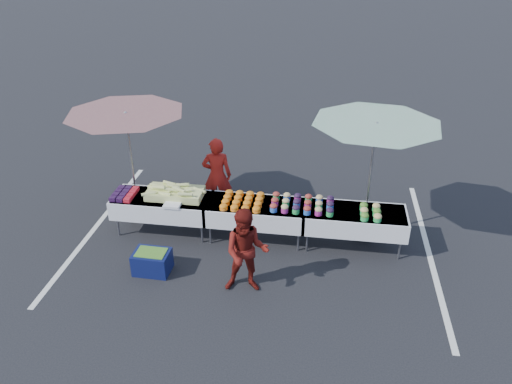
# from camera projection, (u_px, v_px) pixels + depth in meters

# --- Properties ---
(ground) EXTENTS (80.00, 80.00, 0.00)m
(ground) POSITION_uv_depth(u_px,v_px,m) (256.00, 238.00, 9.54)
(ground) COLOR black
(stripe_left) EXTENTS (0.10, 5.00, 0.00)m
(stripe_left) POSITION_uv_depth(u_px,v_px,m) (98.00, 225.00, 9.95)
(stripe_left) COLOR silver
(stripe_left) RESTS_ON ground
(stripe_right) EXTENTS (0.10, 5.00, 0.00)m
(stripe_right) POSITION_uv_depth(u_px,v_px,m) (429.00, 252.00, 9.13)
(stripe_right) COLOR silver
(stripe_right) RESTS_ON ground
(table_left) EXTENTS (1.86, 0.81, 0.75)m
(table_left) POSITION_uv_depth(u_px,v_px,m) (163.00, 205.00, 9.49)
(table_left) COLOR white
(table_left) RESTS_ON ground
(table_center) EXTENTS (1.86, 0.81, 0.75)m
(table_center) POSITION_uv_depth(u_px,v_px,m) (256.00, 212.00, 9.26)
(table_center) COLOR white
(table_center) RESTS_ON ground
(table_right) EXTENTS (1.86, 0.81, 0.75)m
(table_right) POSITION_uv_depth(u_px,v_px,m) (354.00, 219.00, 9.03)
(table_right) COLOR white
(table_right) RESTS_ON ground
(berry_punnets) EXTENTS (0.40, 0.54, 0.08)m
(berry_punnets) POSITION_uv_depth(u_px,v_px,m) (124.00, 194.00, 9.43)
(berry_punnets) COLOR black
(berry_punnets) RESTS_ON table_left
(corn_pile) EXTENTS (1.16, 0.57, 0.26)m
(corn_pile) POSITION_uv_depth(u_px,v_px,m) (174.00, 193.00, 9.37)
(corn_pile) COLOR #C0DA70
(corn_pile) RESTS_ON table_left
(plastic_bags) EXTENTS (0.30, 0.25, 0.05)m
(plastic_bags) POSITION_uv_depth(u_px,v_px,m) (172.00, 205.00, 9.10)
(plastic_bags) COLOR white
(plastic_bags) RESTS_ON table_left
(carrot_bowls) EXTENTS (0.75, 0.69, 0.11)m
(carrot_bowls) POSITION_uv_depth(u_px,v_px,m) (243.00, 201.00, 9.18)
(carrot_bowls) COLOR orange
(carrot_bowls) RESTS_ON table_center
(potato_cups) EXTENTS (1.14, 0.58, 0.16)m
(potato_cups) POSITION_uv_depth(u_px,v_px,m) (302.00, 203.00, 9.03)
(potato_cups) COLOR blue
(potato_cups) RESTS_ON table_right
(bean_baskets) EXTENTS (0.36, 0.50, 0.15)m
(bean_baskets) POSITION_uv_depth(u_px,v_px,m) (371.00, 212.00, 8.79)
(bean_baskets) COLOR green
(bean_baskets) RESTS_ON table_right
(vendor) EXTENTS (0.64, 0.47, 1.62)m
(vendor) POSITION_uv_depth(u_px,v_px,m) (217.00, 176.00, 10.05)
(vendor) COLOR #A21912
(vendor) RESTS_ON ground
(customer) EXTENTS (0.78, 0.63, 1.48)m
(customer) POSITION_uv_depth(u_px,v_px,m) (246.00, 252.00, 7.87)
(customer) COLOR #60130E
(customer) RESTS_ON ground
(umbrella_left) EXTENTS (2.48, 2.48, 2.27)m
(umbrella_left) POSITION_uv_depth(u_px,v_px,m) (126.00, 122.00, 9.22)
(umbrella_left) COLOR black
(umbrella_left) RESTS_ON ground
(umbrella_right) EXTENTS (2.77, 2.77, 2.32)m
(umbrella_right) POSITION_uv_depth(u_px,v_px,m) (375.00, 133.00, 8.62)
(umbrella_right) COLOR black
(umbrella_right) RESTS_ON ground
(storage_bin) EXTENTS (0.62, 0.46, 0.40)m
(storage_bin) POSITION_uv_depth(u_px,v_px,m) (152.00, 261.00, 8.54)
(storage_bin) COLOR #0E1546
(storage_bin) RESTS_ON ground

